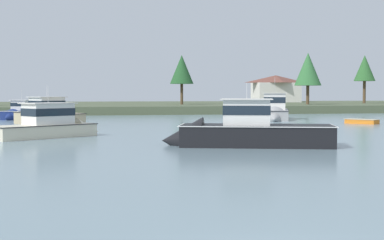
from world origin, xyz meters
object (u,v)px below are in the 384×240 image
object	(u,v)px
mooring_buoy_orange	(283,134)
cruiser_cream	(54,128)
cruiser_navy	(20,115)
cruiser_black	(238,136)
dinghy_orange	(362,122)
cruiser_grey	(275,114)
cruiser_sand	(43,119)

from	to	relation	value
mooring_buoy_orange	cruiser_cream	bearing A→B (deg)	176.24
cruiser_navy	cruiser_black	world-z (taller)	cruiser_black
cruiser_navy	dinghy_orange	size ratio (longest dim) A/B	2.34
mooring_buoy_orange	dinghy_orange	bearing A→B (deg)	44.81
mooring_buoy_orange	cruiser_navy	bearing A→B (deg)	125.81
cruiser_navy	dinghy_orange	bearing A→B (deg)	-26.25
cruiser_navy	mooring_buoy_orange	xyz separation A→B (m)	(22.56, -31.27, -0.43)
cruiser_grey	cruiser_navy	xyz separation A→B (m)	(-29.98, 7.98, -0.20)
cruiser_navy	cruiser_black	bearing A→B (deg)	-67.29
cruiser_navy	dinghy_orange	world-z (taller)	cruiser_navy
cruiser_cream	cruiser_navy	size ratio (longest dim) A/B	1.02
cruiser_cream	cruiser_black	bearing A→B (deg)	-39.98
cruiser_grey	cruiser_navy	distance (m)	31.02
cruiser_sand	cruiser_black	xyz separation A→B (m)	(13.04, -26.79, 0.00)
cruiser_navy	dinghy_orange	distance (m)	40.26
dinghy_orange	mooring_buoy_orange	bearing A→B (deg)	-135.19
cruiser_sand	cruiser_navy	bearing A→B (deg)	105.45
cruiser_sand	cruiser_navy	size ratio (longest dim) A/B	1.22
cruiser_grey	cruiser_navy	world-z (taller)	cruiser_grey
cruiser_cream	cruiser_black	size ratio (longest dim) A/B	0.79
cruiser_black	mooring_buoy_orange	xyz separation A→B (m)	(5.97, 8.36, -0.52)
cruiser_navy	mooring_buoy_orange	bearing A→B (deg)	-54.19
cruiser_cream	dinghy_orange	world-z (taller)	cruiser_cream
cruiser_grey	mooring_buoy_orange	bearing A→B (deg)	-107.67
cruiser_navy	cruiser_black	distance (m)	42.97
cruiser_grey	mooring_buoy_orange	xyz separation A→B (m)	(-7.42, -23.29, -0.63)
mooring_buoy_orange	cruiser_sand	bearing A→B (deg)	135.89
cruiser_black	cruiser_navy	bearing A→B (deg)	112.71
cruiser_black	dinghy_orange	bearing A→B (deg)	48.19
cruiser_grey	cruiser_navy	bearing A→B (deg)	165.10
cruiser_grey	cruiser_black	bearing A→B (deg)	-112.93
cruiser_grey	dinghy_orange	bearing A→B (deg)	-58.05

